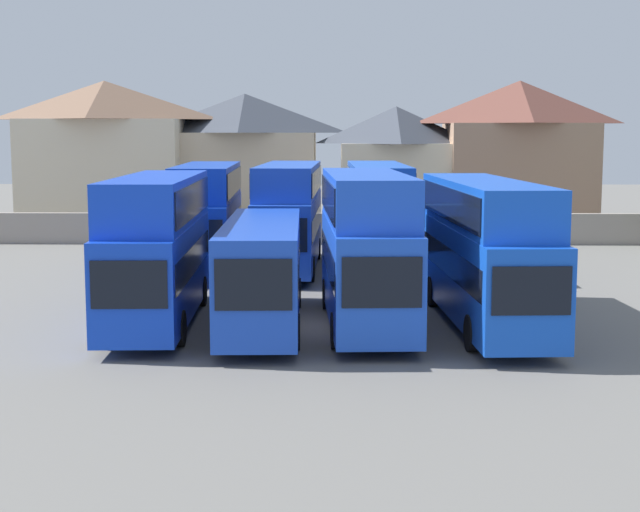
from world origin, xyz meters
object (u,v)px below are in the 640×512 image
at_px(bus_2, 262,267).
at_px(house_terrace_far_right, 518,154).
at_px(bus_8, 452,227).
at_px(house_terrace_right, 396,166).
at_px(house_terrace_centre, 245,159).
at_px(house_terrace_left, 106,154).
at_px(bus_5, 208,211).
at_px(bus_4, 484,244).
at_px(bus_7, 378,210).
at_px(bus_1, 158,241).
at_px(bus_6, 289,210).
at_px(bus_3, 366,241).

height_order(bus_2, house_terrace_far_right, house_terrace_far_right).
xyz_separation_m(bus_8, house_terrace_right, (-1.47, 19.19, 2.22)).
bearing_deg(house_terrace_centre, house_terrace_left, -170.41).
bearing_deg(bus_8, bus_5, -87.15).
bearing_deg(bus_8, bus_4, -1.55).
xyz_separation_m(bus_4, bus_7, (-2.96, 13.11, 0.06)).
xyz_separation_m(bus_5, house_terrace_far_right, (18.20, 18.99, 2.24)).
height_order(bus_1, bus_4, bus_1).
bearing_deg(bus_6, bus_7, 93.80).
bearing_deg(bus_3, bus_7, 172.89).
relative_size(bus_3, bus_4, 0.87).
xyz_separation_m(bus_1, house_terrace_centre, (-0.26, 33.68, 1.83)).
bearing_deg(house_terrace_far_right, house_terrace_left, 179.53).
bearing_deg(bus_3, house_terrace_centre, -170.93).
bearing_deg(bus_4, bus_5, -142.85).
height_order(bus_8, house_terrace_left, house_terrace_left).
relative_size(bus_6, bus_8, 1.09).
relative_size(house_terrace_left, house_terrace_far_right, 1.11).
bearing_deg(bus_7, house_terrace_left, -138.72).
xyz_separation_m(bus_2, house_terrace_left, (-13.05, 32.64, 3.03)).
distance_m(bus_3, bus_6, 13.52).
distance_m(bus_5, house_terrace_right, 22.07).
height_order(bus_1, bus_2, bus_1).
distance_m(bus_3, bus_4, 3.94).
relative_size(bus_5, house_terrace_far_right, 1.14).
bearing_deg(bus_2, house_terrace_centre, -175.54).
xyz_separation_m(bus_8, house_terrace_centre, (-11.75, 20.39, 2.67)).
relative_size(bus_1, bus_7, 0.93).
relative_size(bus_7, bus_8, 1.08).
height_order(bus_4, house_terrace_far_right, house_terrace_far_right).
distance_m(bus_4, house_terrace_centre, 35.62).
distance_m(bus_8, house_terrace_far_right, 19.99).
height_order(bus_7, house_terrace_far_right, house_terrace_far_right).
bearing_deg(house_terrace_centre, bus_2, -83.64).
distance_m(bus_2, house_terrace_centre, 34.51).
xyz_separation_m(bus_2, bus_6, (0.24, 13.34, 0.79)).
distance_m(bus_1, bus_5, 12.91).
relative_size(bus_1, house_terrace_left, 1.00).
relative_size(bus_6, house_terrace_far_right, 1.19).
height_order(bus_4, house_terrace_left, house_terrace_left).
relative_size(bus_2, house_terrace_far_right, 1.12).
bearing_deg(bus_2, bus_5, -166.80).
xyz_separation_m(bus_2, bus_8, (7.94, 13.81, -0.04)).
bearing_deg(bus_5, bus_8, 89.31).
distance_m(bus_3, house_terrace_far_right, 34.15).
relative_size(bus_2, house_terrace_right, 1.36).
height_order(bus_5, house_terrace_centre, house_terrace_centre).
bearing_deg(bus_4, house_terrace_right, 178.52).
relative_size(bus_1, bus_3, 1.04).
bearing_deg(house_terrace_centre, bus_7, -68.34).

